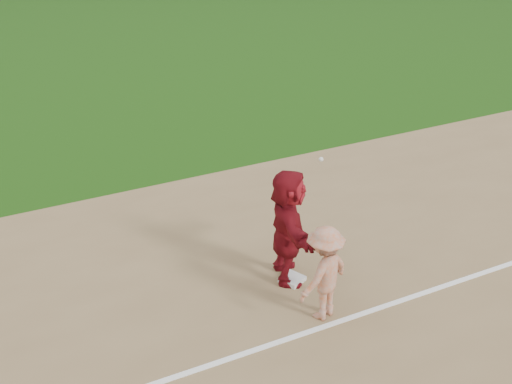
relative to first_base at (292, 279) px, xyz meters
name	(u,v)px	position (x,y,z in m)	size (l,w,h in m)	color
ground	(297,300)	(-0.18, -0.47, -0.06)	(160.00, 160.00, 0.00)	#1A430D
foul_line	(323,327)	(-0.18, -1.27, -0.04)	(60.00, 0.10, 0.01)	white
first_base	(292,279)	(0.00, 0.00, 0.00)	(0.36, 0.36, 0.08)	silver
base_runner	(288,226)	(-0.02, 0.16, 0.97)	(1.88, 0.60, 2.02)	maroon
first_base_play	(324,273)	(-0.02, -1.01, 0.75)	(1.16, 0.91, 2.55)	#A3A3A6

